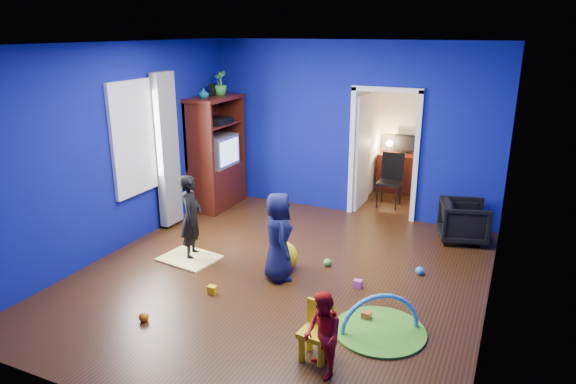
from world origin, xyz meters
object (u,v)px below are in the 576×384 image
at_px(toddler_red, 323,335).
at_px(play_mat, 380,331).
at_px(armchair, 464,221).
at_px(tv_armoire, 216,153).
at_px(hopper_ball, 283,256).
at_px(vase, 204,93).
at_px(study_desk, 401,173).
at_px(folding_chair, 390,182).
at_px(crt_tv, 218,151).
at_px(kid_chair, 315,335).
at_px(child_navy, 278,237).
at_px(child_black, 191,217).

relative_size(toddler_red, play_mat, 0.85).
bearing_deg(armchair, play_mat, 155.37).
relative_size(armchair, tv_armoire, 0.35).
bearing_deg(armchair, hopper_ball, 119.25).
height_order(vase, study_desk, vase).
height_order(tv_armoire, folding_chair, tv_armoire).
height_order(toddler_red, play_mat, toddler_red).
distance_m(hopper_ball, study_desk, 4.12).
bearing_deg(crt_tv, study_desk, 38.29).
bearing_deg(kid_chair, play_mat, 63.10).
bearing_deg(tv_armoire, folding_chair, 23.65).
relative_size(vase, kid_chair, 0.35).
height_order(crt_tv, folding_chair, crt_tv).
distance_m(child_navy, vase, 3.23).
xyz_separation_m(child_black, child_navy, (1.37, -0.09, -0.02)).
bearing_deg(child_navy, kid_chair, -179.08).
bearing_deg(child_black, vase, 6.60).
relative_size(kid_chair, study_desk, 0.57).
relative_size(crt_tv, play_mat, 0.72).
relative_size(armchair, vase, 3.89).
bearing_deg(study_desk, play_mat, -79.63).
bearing_deg(child_navy, vase, 14.18).
distance_m(child_black, crt_tv, 2.23).
bearing_deg(crt_tv, vase, -97.59).
bearing_deg(child_black, hopper_ball, -102.65).
bearing_deg(crt_tv, tv_armoire, 180.00).
xyz_separation_m(kid_chair, folding_chair, (-0.45, 4.72, 0.21)).
xyz_separation_m(child_navy, tv_armoire, (-2.22, 2.12, 0.41)).
bearing_deg(toddler_red, study_desk, 143.78).
bearing_deg(kid_chair, child_black, 155.80).
bearing_deg(vase, study_desk, 41.50).
bearing_deg(child_navy, armchair, -78.15).
xyz_separation_m(child_black, crt_tv, (-0.82, 2.03, 0.43)).
xyz_separation_m(toddler_red, hopper_ball, (-1.25, 1.81, -0.22)).
bearing_deg(armchair, vase, 80.78).
bearing_deg(hopper_ball, tv_armoire, 139.34).
bearing_deg(toddler_red, hopper_ball, 172.43).
bearing_deg(child_navy, crt_tv, 9.32).
bearing_deg(folding_chair, tv_armoire, -156.35).
distance_m(armchair, child_black, 4.01).
relative_size(hopper_ball, folding_chair, 0.42).
distance_m(armchair, toddler_red, 3.90).
xyz_separation_m(tv_armoire, study_desk, (2.82, 2.19, -0.60)).
bearing_deg(tv_armoire, vase, -90.00).
bearing_deg(play_mat, vase, 146.29).
height_order(child_black, hopper_ball, child_black).
distance_m(toddler_red, study_desk, 5.91).
bearing_deg(folding_chair, kid_chair, -84.55).
bearing_deg(vase, armchair, 5.88).
relative_size(child_black, folding_chair, 1.29).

